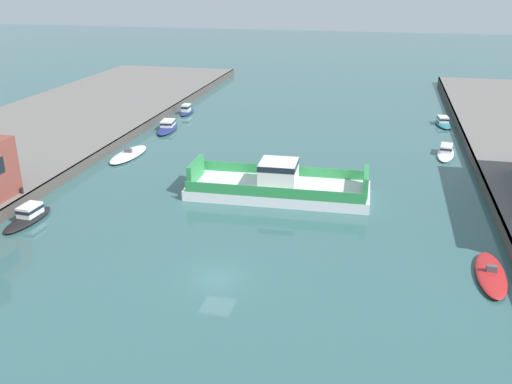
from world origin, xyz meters
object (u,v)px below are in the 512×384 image
at_px(chain_ferry, 278,185).
at_px(moored_boat_near_right, 446,151).
at_px(moored_boat_mid_right, 128,154).
at_px(moored_boat_mid_left, 491,274).
at_px(moored_boat_upstream_a, 29,216).
at_px(moored_boat_far_right, 167,127).
at_px(moored_boat_far_left, 187,110).
at_px(moored_boat_near_left, 443,122).

bearing_deg(chain_ferry, moored_boat_near_right, 45.32).
bearing_deg(moored_boat_mid_right, moored_boat_mid_left, -28.47).
height_order(moored_boat_near_right, moored_boat_upstream_a, moored_boat_upstream_a).
relative_size(chain_ferry, moored_boat_far_right, 2.50).
bearing_deg(moored_boat_far_left, moored_boat_near_right, -18.95).
height_order(moored_boat_mid_left, moored_boat_mid_right, moored_boat_mid_right).
relative_size(chain_ferry, moored_boat_far_left, 3.71).
bearing_deg(moored_boat_near_right, moored_boat_upstream_a, -142.87).
distance_m(moored_boat_near_left, moored_boat_mid_left, 47.93).
bearing_deg(moored_boat_mid_left, moored_boat_upstream_a, 178.15).
relative_size(moored_boat_near_right, moored_boat_far_right, 0.98).
height_order(moored_boat_far_left, moored_boat_upstream_a, moored_boat_far_left).
relative_size(moored_boat_mid_right, moored_boat_far_left, 1.61).
xyz_separation_m(chain_ferry, moored_boat_mid_left, (19.37, -13.21, -0.87)).
bearing_deg(moored_boat_mid_left, moored_boat_mid_right, 151.53).
bearing_deg(moored_boat_mid_right, moored_boat_near_right, 14.02).
bearing_deg(moored_boat_upstream_a, moored_boat_near_left, 48.30).
height_order(moored_boat_mid_left, moored_boat_far_right, moored_boat_far_right).
distance_m(chain_ferry, moored_boat_near_right, 26.56).
bearing_deg(moored_boat_far_left, moored_boat_mid_right, -88.72).
distance_m(chain_ferry, moored_boat_far_right, 30.82).
height_order(chain_ferry, moored_boat_far_left, chain_ferry).
distance_m(moored_boat_near_left, moored_boat_far_left, 41.50).
xyz_separation_m(moored_boat_mid_left, moored_boat_far_left, (-41.27, 46.02, 0.36)).
distance_m(moored_boat_far_left, moored_boat_upstream_a, 44.69).
relative_size(moored_boat_near_left, moored_boat_far_left, 1.21).
distance_m(moored_boat_mid_right, moored_boat_far_left, 23.94).
distance_m(chain_ferry, moored_boat_mid_right, 23.16).
height_order(moored_boat_near_right, moored_boat_mid_right, moored_boat_near_right).
height_order(moored_boat_near_left, moored_boat_mid_left, moored_boat_near_left).
height_order(moored_boat_near_right, moored_boat_mid_left, moored_boat_near_right).
bearing_deg(moored_boat_near_left, moored_boat_far_right, -163.07).
xyz_separation_m(chain_ferry, moored_boat_mid_right, (-21.37, 8.89, -0.84)).
bearing_deg(chain_ferry, moored_boat_far_left, 123.72).
bearing_deg(chain_ferry, moored_boat_near_left, 60.61).
relative_size(moored_boat_far_right, moored_boat_upstream_a, 1.18).
height_order(moored_boat_near_right, moored_boat_far_left, moored_boat_far_left).
bearing_deg(moored_boat_mid_left, moored_boat_far_right, 138.84).
bearing_deg(moored_boat_near_right, moored_boat_mid_left, -88.76).
bearing_deg(moored_boat_far_right, moored_boat_upstream_a, -91.17).
xyz_separation_m(moored_boat_near_right, moored_boat_mid_right, (-40.04, -10.00, -0.17)).
distance_m(moored_boat_near_right, moored_boat_far_left, 42.90).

